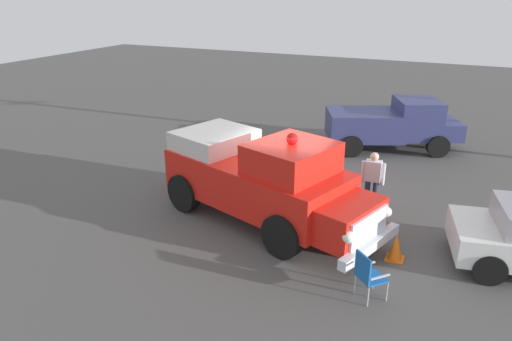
# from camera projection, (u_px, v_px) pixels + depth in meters

# --- Properties ---
(ground_plane) EXTENTS (60.00, 60.00, 0.00)m
(ground_plane) POSITION_uv_depth(u_px,v_px,m) (283.00, 213.00, 12.85)
(ground_plane) COLOR #514F4C
(vintage_fire_truck) EXTENTS (6.33, 3.98, 2.59)m
(vintage_fire_truck) POSITION_uv_depth(u_px,v_px,m) (263.00, 178.00, 12.03)
(vintage_fire_truck) COLOR black
(vintage_fire_truck) RESTS_ON ground
(parked_pickup) EXTENTS (5.12, 3.59, 1.90)m
(parked_pickup) POSITION_uv_depth(u_px,v_px,m) (392.00, 124.00, 17.57)
(parked_pickup) COLOR black
(parked_pickup) RESTS_ON ground
(lawn_chair_near_truck) EXTENTS (0.57, 0.58, 1.02)m
(lawn_chair_near_truck) POSITION_uv_depth(u_px,v_px,m) (200.00, 165.00, 14.62)
(lawn_chair_near_truck) COLOR #B7BABF
(lawn_chair_near_truck) RESTS_ON ground
(lawn_chair_by_car) EXTENTS (0.69, 0.69, 1.02)m
(lawn_chair_by_car) POSITION_uv_depth(u_px,v_px,m) (367.00, 273.00, 9.14)
(lawn_chair_by_car) COLOR #B7BABF
(lawn_chair_by_car) RESTS_ON ground
(spectator_seated) EXTENTS (0.59, 0.46, 1.29)m
(spectator_seated) POSITION_uv_depth(u_px,v_px,m) (203.00, 163.00, 14.51)
(spectator_seated) COLOR #383842
(spectator_seated) RESTS_ON ground
(spectator_standing) EXTENTS (0.64, 0.27, 1.68)m
(spectator_standing) POSITION_uv_depth(u_px,v_px,m) (373.00, 178.00, 12.70)
(spectator_standing) COLOR #2D334C
(spectator_standing) RESTS_ON ground
(traffic_cone) EXTENTS (0.40, 0.40, 0.64)m
(traffic_cone) POSITION_uv_depth(u_px,v_px,m) (396.00, 247.00, 10.59)
(traffic_cone) COLOR orange
(traffic_cone) RESTS_ON ground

